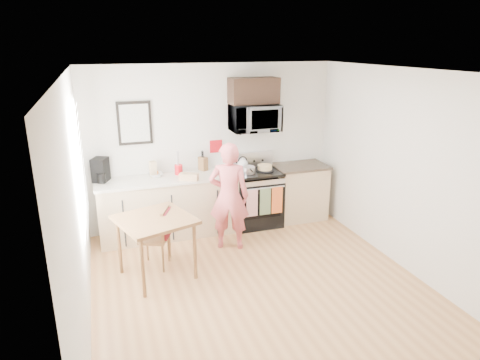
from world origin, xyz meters
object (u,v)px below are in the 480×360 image
object	(u,v)px
microwave	(254,118)
dining_table	(155,225)
range	(256,199)
cake	(265,168)
chair	(162,230)
person	(229,196)

from	to	relation	value
microwave	dining_table	distance (m)	2.44
range	microwave	size ratio (longest dim) A/B	1.53
cake	range	bearing A→B (deg)	163.89
range	chair	xyz separation A→B (m)	(-1.68, -0.96, 0.10)
chair	range	bearing A→B (deg)	53.31
cake	microwave	bearing A→B (deg)	133.01
range	dining_table	distance (m)	2.16
microwave	chair	distance (m)	2.34
range	dining_table	size ratio (longest dim) A/B	1.23
range	cake	bearing A→B (deg)	-16.11
cake	chair	bearing A→B (deg)	-152.97
range	chair	distance (m)	1.94
chair	person	bearing A→B (deg)	39.33
dining_table	cake	distance (m)	2.25
range	dining_table	xyz separation A→B (m)	(-1.79, -1.17, 0.28)
microwave	dining_table	world-z (taller)	microwave
chair	cake	size ratio (longest dim) A/B	2.95
microwave	chair	world-z (taller)	microwave
dining_table	cake	bearing A→B (deg)	30.52
person	chair	size ratio (longest dim) A/B	1.90
person	dining_table	xyz separation A→B (m)	(-1.12, -0.50, -0.08)
dining_table	chair	bearing A→B (deg)	61.83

